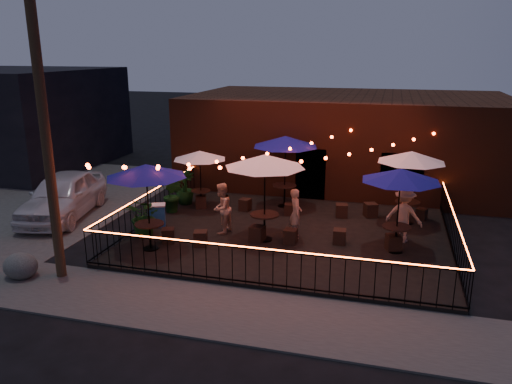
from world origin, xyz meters
TOP-DOWN VIEW (x-y plane):
  - ground at (0.00, 0.00)m, footprint 110.00×110.00m
  - patio at (0.00, 2.00)m, footprint 10.00×8.00m
  - sidewalk at (0.00, -3.25)m, footprint 18.00×2.50m
  - parking_lot at (-12.00, 4.00)m, footprint 11.00×12.00m
  - brick_building at (1.00, 9.99)m, footprint 14.00×8.00m
  - utility_pole at (-5.40, -2.60)m, footprint 0.26×0.26m
  - fence_front at (0.00, -2.00)m, footprint 10.00×0.04m
  - fence_left at (-5.00, 2.00)m, footprint 0.04×8.00m
  - fence_right at (5.00, 2.00)m, footprint 0.04×8.00m
  - festoon_lights at (-1.01, 1.70)m, footprint 10.02×8.72m
  - cafe_table_0 at (-3.80, -0.48)m, footprint 2.71×2.71m
  - cafe_table_1 at (-3.80, 3.74)m, footprint 2.15×2.15m
  - cafe_table_2 at (-0.66, 1.14)m, footprint 2.54×2.54m
  - cafe_table_3 at (-0.78, 4.76)m, footprint 2.89×2.89m
  - cafe_table_4 at (3.34, 1.26)m, footprint 2.96×2.96m
  - cafe_table_5 at (3.71, 3.96)m, footprint 2.98×2.98m
  - bistro_chair_0 at (-3.51, 0.15)m, footprint 0.49×0.49m
  - bistro_chair_1 at (-2.43, 0.16)m, footprint 0.49×0.49m
  - bistro_chair_2 at (-3.82, 3.74)m, footprint 0.53×0.53m
  - bistro_chair_3 at (-2.09, 3.87)m, footprint 0.44×0.44m
  - bistro_chair_4 at (-0.84, 0.97)m, footprint 0.49×0.49m
  - bistro_chair_5 at (0.19, 1.09)m, footprint 0.41×0.41m
  - bistro_chair_6 at (-0.40, 3.80)m, footprint 0.40×0.40m
  - bistro_chair_7 at (1.47, 4.05)m, footprint 0.46×0.46m
  - bistro_chair_8 at (1.67, 1.44)m, footprint 0.40×0.40m
  - bistro_chair_9 at (3.28, 1.34)m, footprint 0.51×0.51m
  - bistro_chair_10 at (2.47, 4.36)m, footprint 0.55×0.55m
  - bistro_chair_11 at (4.23, 4.50)m, footprint 0.44×0.44m
  - patron_a at (0.24, 1.63)m, footprint 0.52×0.66m
  - patron_b at (-2.17, 1.42)m, footprint 0.78×0.92m
  - patron_c at (3.56, 2.16)m, footprint 1.27×0.94m
  - potted_shrub_a at (-4.47, 0.54)m, footprint 1.36×1.24m
  - potted_shrub_b at (-4.60, 2.96)m, footprint 0.87×0.77m
  - potted_shrub_c at (-4.60, 4.11)m, footprint 0.75×0.75m
  - cooler at (-4.50, 1.41)m, footprint 0.71×0.62m
  - boulder at (-6.39, -2.96)m, footprint 0.97×0.84m
  - car_white at (-8.48, 1.88)m, footprint 2.89×5.09m
  - car_silver at (-12.99, 7.50)m, footprint 2.01×4.55m

SIDE VIEW (x-z plane):
  - ground at x=0.00m, z-range 0.00..0.00m
  - parking_lot at x=-12.00m, z-range 0.00..0.02m
  - sidewalk at x=0.00m, z-range 0.00..0.05m
  - patio at x=0.00m, z-range 0.00..0.15m
  - bistro_chair_11 at x=4.23m, z-range 0.15..0.56m
  - bistro_chair_6 at x=-0.40m, z-range 0.15..0.56m
  - boulder at x=-6.39m, z-range 0.00..0.71m
  - bistro_chair_0 at x=-3.51m, z-range 0.15..0.60m
  - bistro_chair_3 at x=-2.09m, z-range 0.15..0.60m
  - bistro_chair_8 at x=1.67m, z-range 0.15..0.61m
  - bistro_chair_5 at x=0.19m, z-range 0.15..0.61m
  - bistro_chair_1 at x=-2.43m, z-range 0.15..0.62m
  - bistro_chair_2 at x=-3.82m, z-range 0.15..0.63m
  - bistro_chair_7 at x=1.47m, z-range 0.15..0.63m
  - bistro_chair_9 at x=3.28m, z-range 0.15..0.63m
  - bistro_chair_10 at x=2.47m, z-range 0.15..0.65m
  - bistro_chair_4 at x=-0.84m, z-range 0.15..0.65m
  - cooler at x=-4.50m, z-range 0.16..0.94m
  - fence_front at x=0.00m, z-range 0.14..1.18m
  - fence_left at x=-5.00m, z-range 0.14..1.18m
  - fence_right at x=5.00m, z-range 0.14..1.18m
  - car_silver at x=-12.99m, z-range 0.00..1.45m
  - potted_shrub_a at x=-4.47m, z-range 0.15..1.44m
  - potted_shrub_c at x=-4.60m, z-range 0.15..1.46m
  - car_white at x=-8.48m, z-range 0.00..1.63m
  - potted_shrub_b at x=-4.60m, z-range 0.15..1.49m
  - patron_a at x=0.24m, z-range 0.15..1.76m
  - patron_b at x=-2.17m, z-range 0.15..1.83m
  - patron_c at x=3.56m, z-range 0.15..1.90m
  - brick_building at x=1.00m, z-range 0.00..4.00m
  - cafe_table_1 at x=-3.80m, z-range 1.06..3.28m
  - cafe_table_5 at x=3.71m, z-range 1.20..3.74m
  - cafe_table_4 at x=3.34m, z-range 1.20..3.74m
  - festoon_lights at x=-1.01m, z-range 1.86..3.18m
  - cafe_table_0 at x=-3.80m, z-range 1.24..3.86m
  - cafe_table_3 at x=-0.78m, z-range 1.28..4.01m
  - cafe_table_2 at x=-0.66m, z-range 1.29..4.05m
  - utility_pole at x=-5.40m, z-range 0.00..8.00m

